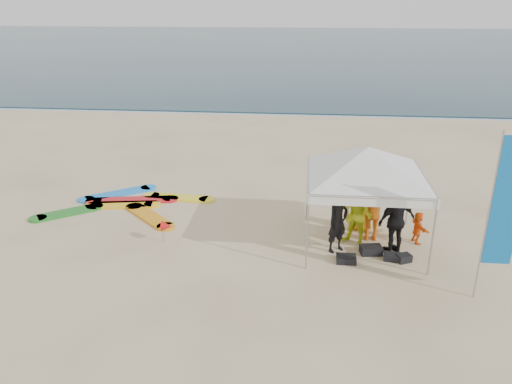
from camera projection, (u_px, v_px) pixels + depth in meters
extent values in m
plane|color=beige|center=(218.00, 275.00, 12.20)|extent=(120.00, 120.00, 0.00)
cube|color=#0C2633|center=(293.00, 46.00, 67.74)|extent=(160.00, 84.00, 0.08)
cube|color=silver|center=(271.00, 113.00, 29.05)|extent=(160.00, 1.20, 0.01)
imported|color=black|center=(338.00, 222.00, 13.08)|extent=(0.74, 0.71, 1.70)
imported|color=#CDDB1F|center=(357.00, 216.00, 13.38)|extent=(1.07, 1.01, 1.75)
imported|color=#C45911|center=(373.00, 207.00, 13.70)|extent=(1.30, 0.79, 1.95)
imported|color=black|center=(396.00, 220.00, 12.97)|extent=(1.17, 0.90, 1.85)
imported|color=orange|center=(362.00, 202.00, 14.30)|extent=(0.94, 0.72, 1.72)
imported|color=orange|center=(418.00, 228.00, 13.66)|extent=(0.48, 0.88, 0.91)
cylinder|color=#A5A5A8|center=(308.00, 189.00, 14.90)|extent=(0.05, 0.05, 1.99)
cylinder|color=#A5A5A8|center=(409.00, 193.00, 14.63)|extent=(0.05, 0.05, 1.99)
cylinder|color=#A5A5A8|center=(307.00, 233.00, 12.14)|extent=(0.05, 0.05, 1.99)
cylinder|color=#A5A5A8|center=(433.00, 238.00, 11.87)|extent=(0.05, 0.05, 1.99)
cube|color=white|center=(372.00, 202.00, 11.69)|extent=(3.08, 0.02, 0.24)
cube|color=white|center=(360.00, 163.00, 14.45)|extent=(3.08, 0.02, 0.24)
cube|color=white|center=(309.00, 178.00, 13.20)|extent=(0.02, 3.08, 0.24)
cube|color=white|center=(424.00, 182.00, 12.93)|extent=(0.02, 3.08, 0.24)
pyramid|color=white|center=(369.00, 147.00, 12.73)|extent=(4.21, 4.21, 0.79)
cylinder|color=#A5A5A8|center=(488.00, 219.00, 10.61)|extent=(0.04, 0.04, 3.90)
cube|color=#0B66BC|center=(507.00, 202.00, 10.44)|extent=(0.61, 0.03, 2.90)
cylinder|color=#A5A5A8|center=(163.00, 233.00, 13.72)|extent=(0.02, 0.02, 0.60)
cone|color=red|center=(167.00, 226.00, 13.64)|extent=(0.28, 0.28, 0.28)
cube|color=black|center=(371.00, 250.00, 13.18)|extent=(0.61, 0.44, 0.22)
cube|color=black|center=(393.00, 257.00, 12.87)|extent=(0.50, 0.37, 0.18)
cube|color=black|center=(346.00, 259.00, 12.79)|extent=(0.51, 0.41, 0.16)
cube|color=black|center=(404.00, 258.00, 12.79)|extent=(0.44, 0.39, 0.20)
cube|color=#207822|center=(67.00, 213.00, 15.63)|extent=(1.70, 1.47, 0.07)
cube|color=yellow|center=(123.00, 205.00, 16.21)|extent=(1.95, 0.81, 0.07)
cube|color=orange|center=(149.00, 216.00, 15.37)|extent=(1.79, 1.76, 0.07)
cube|color=red|center=(132.00, 200.00, 16.59)|extent=(2.58, 0.98, 0.07)
cube|color=yellow|center=(179.00, 198.00, 16.80)|extent=(1.98, 0.70, 0.07)
cube|color=#1A7EE3|center=(118.00, 194.00, 17.15)|extent=(2.06, 1.71, 0.07)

